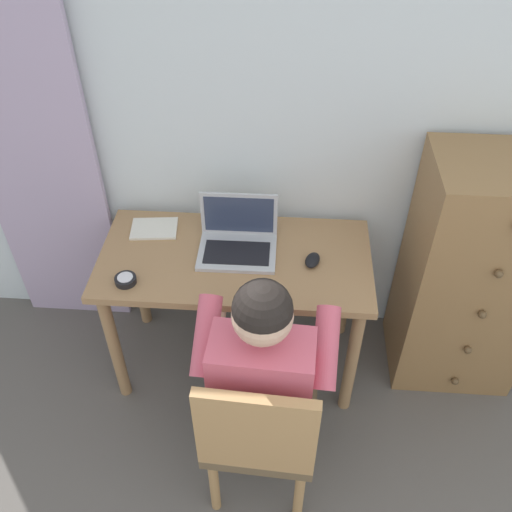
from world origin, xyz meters
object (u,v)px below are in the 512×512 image
at_px(computer_mouse, 313,260).
at_px(desk_clock, 126,280).
at_px(person_seated, 265,363).
at_px(chair, 259,432).
at_px(dresser, 470,276).
at_px(desk, 236,275).
at_px(notebook_pad, 154,229).
at_px(laptop, 238,239).

bearing_deg(computer_mouse, desk_clock, -151.40).
distance_m(person_seated, desk_clock, 0.69).
bearing_deg(chair, dresser, 40.50).
distance_m(desk, person_seated, 0.54).
height_order(person_seated, desk_clock, person_seated).
distance_m(desk_clock, notebook_pad, 0.35).
height_order(desk, laptop, laptop).
bearing_deg(desk_clock, computer_mouse, 12.72).
bearing_deg(chair, desk_clock, 139.77).
relative_size(person_seated, desk_clock, 13.09).
xyz_separation_m(desk, person_seated, (0.16, -0.51, 0.04)).
bearing_deg(dresser, person_seated, -146.52).
height_order(laptop, notebook_pad, laptop).
bearing_deg(laptop, person_seated, -74.71).
distance_m(laptop, desk_clock, 0.51).
xyz_separation_m(laptop, notebook_pad, (-0.40, 0.10, -0.05)).
bearing_deg(laptop, computer_mouse, -12.58).
height_order(laptop, desk_clock, laptop).
bearing_deg(chair, computer_mouse, 74.81).
bearing_deg(dresser, notebook_pad, 177.14).
height_order(dresser, chair, dresser).
xyz_separation_m(laptop, computer_mouse, (0.33, -0.07, -0.04)).
relative_size(dresser, desk_clock, 13.34).
height_order(desk, notebook_pad, notebook_pad).
relative_size(person_seated, notebook_pad, 5.61).
xyz_separation_m(computer_mouse, notebook_pad, (-0.73, 0.18, -0.01)).
relative_size(laptop, notebook_pad, 1.63).
height_order(desk, chair, chair).
xyz_separation_m(person_seated, notebook_pad, (-0.55, 0.67, 0.07)).
distance_m(laptop, notebook_pad, 0.41).
distance_m(chair, laptop, 0.82).
bearing_deg(desk_clock, dresser, 10.45).
height_order(desk, person_seated, person_seated).
bearing_deg(desk, chair, -77.39).
relative_size(computer_mouse, desk_clock, 1.11).
bearing_deg(notebook_pad, laptop, -20.26).
distance_m(desk, computer_mouse, 0.36).
bearing_deg(laptop, dresser, 1.55).
bearing_deg(computer_mouse, notebook_pad, -177.62).
distance_m(chair, computer_mouse, 0.75).
bearing_deg(person_seated, chair, -92.73).
xyz_separation_m(person_seated, desk_clock, (-0.60, 0.32, 0.08)).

